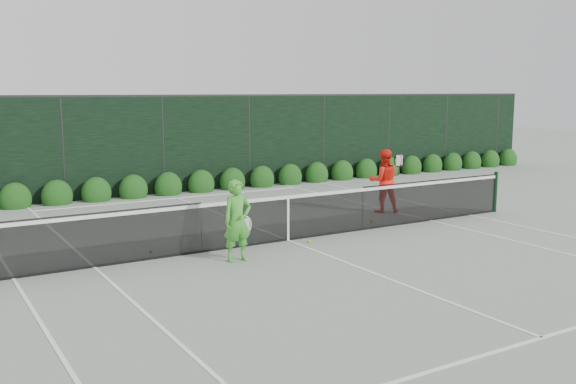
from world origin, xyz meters
TOP-DOWN VIEW (x-y plane):
  - ground at (0.00, 0.00)m, footprint 80.00×80.00m
  - tennis_net at (-0.02, 0.00)m, footprint 12.90×0.10m
  - player_woman at (-1.66, -0.92)m, footprint 0.64×0.37m
  - player_man at (3.84, 1.49)m, footprint 1.00×0.91m
  - court_lines at (0.00, 0.00)m, footprint 11.03×23.83m
  - windscreen_fence at (0.00, -2.71)m, footprint 32.00×21.07m
  - hedge_row at (-0.00, 7.15)m, footprint 31.66×0.65m
  - tennis_balls at (-0.28, 0.24)m, footprint 5.67×1.07m

SIDE VIEW (x-z plane):
  - ground at x=0.00m, z-range 0.00..0.00m
  - court_lines at x=0.00m, z-range 0.00..0.01m
  - tennis_balls at x=-0.28m, z-range 0.00..0.07m
  - hedge_row at x=0.00m, z-range -0.23..0.70m
  - tennis_net at x=-0.02m, z-range 0.00..1.07m
  - player_woman at x=-1.66m, z-range 0.00..1.54m
  - player_man at x=3.84m, z-range 0.00..1.67m
  - windscreen_fence at x=0.00m, z-range -0.02..3.04m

